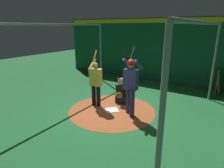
{
  "coord_description": "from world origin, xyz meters",
  "views": [
    {
      "loc": [
        5.05,
        3.28,
        2.79
      ],
      "look_at": [
        0.0,
        0.0,
        0.95
      ],
      "focal_mm": 30.46,
      "sensor_mm": 36.0,
      "label": 1
    }
  ],
  "objects_px": {
    "home_plate": "(112,110)",
    "visitor": "(96,81)",
    "bat_rack": "(218,81)",
    "batter": "(131,82)",
    "catcher": "(122,93)"
  },
  "relations": [
    {
      "from": "home_plate",
      "to": "visitor",
      "type": "bearing_deg",
      "value": -93.54
    },
    {
      "from": "home_plate",
      "to": "bat_rack",
      "type": "xyz_separation_m",
      "value": [
        -4.16,
        2.85,
        0.48
      ]
    },
    {
      "from": "home_plate",
      "to": "batter",
      "type": "bearing_deg",
      "value": 95.12
    },
    {
      "from": "batter",
      "to": "visitor",
      "type": "distance_m",
      "value": 1.4
    },
    {
      "from": "catcher",
      "to": "home_plate",
      "type": "bearing_deg",
      "value": 3.53
    },
    {
      "from": "catcher",
      "to": "bat_rack",
      "type": "xyz_separation_m",
      "value": [
        -3.4,
        2.89,
        0.1
      ]
    },
    {
      "from": "batter",
      "to": "catcher",
      "type": "distance_m",
      "value": 1.24
    },
    {
      "from": "bat_rack",
      "to": "visitor",
      "type": "bearing_deg",
      "value": -40.91
    },
    {
      "from": "catcher",
      "to": "bat_rack",
      "type": "bearing_deg",
      "value": 139.62
    },
    {
      "from": "home_plate",
      "to": "bat_rack",
      "type": "height_order",
      "value": "bat_rack"
    },
    {
      "from": "home_plate",
      "to": "visitor",
      "type": "xyz_separation_m",
      "value": [
        -0.04,
        -0.72,
        0.91
      ]
    },
    {
      "from": "batter",
      "to": "catcher",
      "type": "xyz_separation_m",
      "value": [
        -0.7,
        -0.71,
        -0.74
      ]
    },
    {
      "from": "home_plate",
      "to": "catcher",
      "type": "relative_size",
      "value": 0.42
    },
    {
      "from": "visitor",
      "to": "bat_rack",
      "type": "bearing_deg",
      "value": 135.63
    },
    {
      "from": "batter",
      "to": "visitor",
      "type": "height_order",
      "value": "batter"
    }
  ]
}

